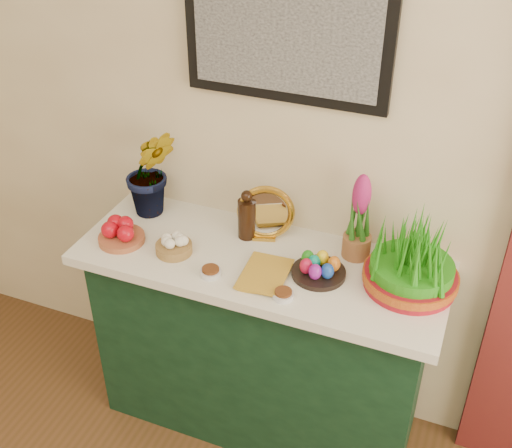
% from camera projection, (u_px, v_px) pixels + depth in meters
% --- Properties ---
extents(sideboard, '(1.30, 0.45, 0.85)m').
position_uv_depth(sideboard, '(260.00, 347.00, 2.67)').
color(sideboard, '#133620').
rests_on(sideboard, ground).
extents(tablecloth, '(1.40, 0.55, 0.04)m').
position_uv_depth(tablecloth, '(261.00, 261.00, 2.42)').
color(tablecloth, silver).
rests_on(tablecloth, sideboard).
extents(hyacinth_green, '(0.32, 0.31, 0.50)m').
position_uv_depth(hyacinth_green, '(150.00, 158.00, 2.53)').
color(hyacinth_green, '#266519').
rests_on(hyacinth_green, tablecloth).
extents(apple_bowl, '(0.20, 0.20, 0.09)m').
position_uv_depth(apple_bowl, '(121.00, 233.00, 2.47)').
color(apple_bowl, '#A25533').
rests_on(apple_bowl, tablecloth).
extents(garlic_basket, '(0.18, 0.18, 0.08)m').
position_uv_depth(garlic_basket, '(174.00, 245.00, 2.41)').
color(garlic_basket, '#9E733F').
rests_on(garlic_basket, tablecloth).
extents(vinegar_cruet, '(0.07, 0.07, 0.21)m').
position_uv_depth(vinegar_cruet, '(247.00, 217.00, 2.47)').
color(vinegar_cruet, black).
rests_on(vinegar_cruet, tablecloth).
extents(mirror, '(0.23, 0.12, 0.23)m').
position_uv_depth(mirror, '(266.00, 213.00, 2.46)').
color(mirror, gold).
rests_on(mirror, tablecloth).
extents(book, '(0.16, 0.22, 0.03)m').
position_uv_depth(book, '(243.00, 269.00, 2.32)').
color(book, '#B98B26').
rests_on(book, tablecloth).
extents(spice_dish_left, '(0.08, 0.08, 0.03)m').
position_uv_depth(spice_dish_left, '(211.00, 272.00, 2.31)').
color(spice_dish_left, silver).
rests_on(spice_dish_left, tablecloth).
extents(spice_dish_right, '(0.08, 0.08, 0.03)m').
position_uv_depth(spice_dish_right, '(283.00, 294.00, 2.21)').
color(spice_dish_right, silver).
rests_on(spice_dish_right, tablecloth).
extents(egg_plate, '(0.26, 0.26, 0.08)m').
position_uv_depth(egg_plate, '(318.00, 268.00, 2.30)').
color(egg_plate, black).
rests_on(egg_plate, tablecloth).
extents(hyacinth_pink, '(0.11, 0.11, 0.35)m').
position_uv_depth(hyacinth_pink, '(359.00, 221.00, 2.33)').
color(hyacinth_pink, '#9B6137').
rests_on(hyacinth_pink, tablecloth).
extents(wheatgrass_sabzeh, '(0.33, 0.33, 0.27)m').
position_uv_depth(wheatgrass_sabzeh, '(413.00, 258.00, 2.20)').
color(wheatgrass_sabzeh, maroon).
rests_on(wheatgrass_sabzeh, tablecloth).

